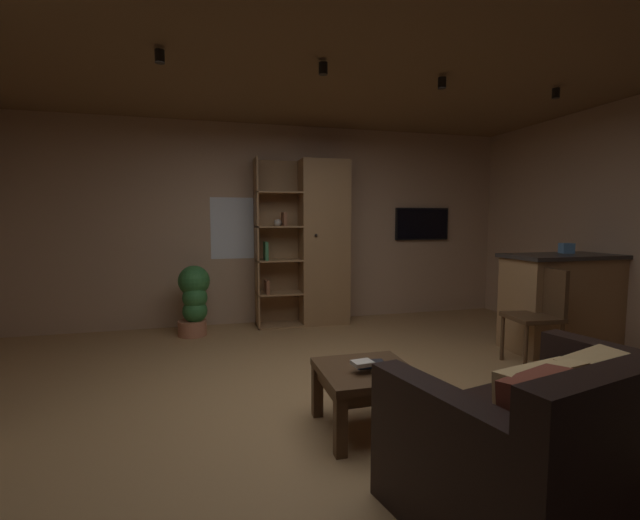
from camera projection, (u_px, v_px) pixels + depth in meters
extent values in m
cube|color=#A37A4C|center=(334.00, 407.00, 3.18)|extent=(6.58, 5.50, 0.02)
cube|color=tan|center=(274.00, 225.00, 5.73)|extent=(6.70, 0.06, 2.61)
cube|color=brown|center=(335.00, 37.00, 2.93)|extent=(6.58, 5.50, 0.02)
cube|color=white|center=(232.00, 228.00, 5.56)|extent=(0.55, 0.01, 0.80)
cube|color=#997047|center=(324.00, 243.00, 5.64)|extent=(0.63, 0.38, 2.15)
cube|color=#997047|center=(276.00, 243.00, 5.66)|extent=(0.58, 0.02, 2.15)
cube|color=#997047|center=(257.00, 244.00, 5.41)|extent=(0.02, 0.38, 2.15)
sphere|color=black|center=(316.00, 235.00, 5.39)|extent=(0.04, 0.04, 0.04)
cube|color=#997047|center=(279.00, 325.00, 5.58)|extent=(0.58, 0.38, 0.02)
cube|color=#997047|center=(279.00, 293.00, 5.54)|extent=(0.58, 0.38, 0.02)
cube|color=#997047|center=(279.00, 260.00, 5.50)|extent=(0.58, 0.38, 0.02)
cube|color=#997047|center=(278.00, 227.00, 5.46)|extent=(0.58, 0.38, 0.02)
cube|color=#997047|center=(278.00, 193.00, 5.42)|extent=(0.58, 0.38, 0.02)
cube|color=#387247|center=(266.00, 251.00, 5.39)|extent=(0.04, 0.23, 0.23)
cube|color=brown|center=(284.00, 219.00, 5.42)|extent=(0.04, 0.23, 0.17)
cube|color=brown|center=(267.00, 287.00, 5.44)|extent=(0.04, 0.23, 0.17)
sphere|color=beige|center=(278.00, 223.00, 5.46)|extent=(0.10, 0.10, 0.10)
cube|color=#997047|center=(569.00, 303.00, 4.56)|extent=(1.36, 0.56, 0.97)
cube|color=#2D2826|center=(572.00, 256.00, 4.51)|extent=(1.42, 0.62, 0.04)
cube|color=#598CBF|center=(567.00, 248.00, 4.60)|extent=(0.15, 0.15, 0.11)
cube|color=black|center=(549.00, 462.00, 2.06)|extent=(1.61, 1.22, 0.42)
cube|color=black|center=(625.00, 410.00, 2.35)|extent=(0.35, 0.94, 0.67)
cube|color=black|center=(450.00, 474.00, 1.75)|extent=(0.35, 0.94, 0.67)
cube|color=brown|center=(541.00, 426.00, 1.71)|extent=(0.41, 0.29, 0.43)
cube|color=olive|center=(553.00, 427.00, 1.77)|extent=(0.43, 0.19, 0.33)
cube|color=tan|center=(543.00, 412.00, 1.83)|extent=(0.47, 0.25, 0.40)
cube|color=tan|center=(587.00, 397.00, 2.02)|extent=(0.47, 0.30, 0.42)
cube|color=olive|center=(575.00, 439.00, 1.70)|extent=(0.41, 0.17, 0.33)
cube|color=#4C331E|center=(366.00, 372.00, 2.78)|extent=(0.60, 0.62, 0.05)
cube|color=#4C331E|center=(366.00, 382.00, 2.79)|extent=(0.54, 0.55, 0.08)
cube|color=#4C331E|center=(340.00, 426.00, 2.48)|extent=(0.07, 0.07, 0.36)
cube|color=#4C331E|center=(422.00, 416.00, 2.61)|extent=(0.07, 0.07, 0.36)
cube|color=#4C331E|center=(317.00, 391.00, 2.99)|extent=(0.07, 0.07, 0.36)
cube|color=#4C331E|center=(387.00, 383.00, 3.13)|extent=(0.07, 0.07, 0.36)
cube|color=#2D4C8C|center=(366.00, 365.00, 2.81)|extent=(0.14, 0.10, 0.03)
cube|color=black|center=(375.00, 363.00, 2.78)|extent=(0.12, 0.10, 0.02)
cube|color=beige|center=(362.00, 363.00, 2.70)|extent=(0.14, 0.12, 0.03)
cube|color=#4C331E|center=(532.00, 317.00, 4.02)|extent=(0.46, 0.46, 0.04)
cube|color=#4C331E|center=(552.00, 292.00, 4.03)|extent=(0.08, 0.40, 0.44)
cylinder|color=#4C331E|center=(502.00, 337.00, 4.19)|extent=(0.04, 0.04, 0.46)
cylinder|color=#4C331E|center=(526.00, 348.00, 3.83)|extent=(0.04, 0.04, 0.46)
cylinder|color=#4C331E|center=(536.00, 335.00, 4.25)|extent=(0.04, 0.04, 0.46)
cylinder|color=#4C331E|center=(562.00, 346.00, 3.89)|extent=(0.04, 0.04, 0.46)
cylinder|color=#B77051|center=(192.00, 328.00, 5.09)|extent=(0.33, 0.33, 0.18)
sphere|color=#2D6B33|center=(195.00, 311.00, 5.06)|extent=(0.29, 0.29, 0.29)
sphere|color=#2D6B33|center=(195.00, 298.00, 5.05)|extent=(0.29, 0.29, 0.29)
sphere|color=#2D6B33|center=(194.00, 281.00, 5.08)|extent=(0.37, 0.37, 0.37)
cube|color=black|center=(422.00, 224.00, 6.22)|extent=(0.82, 0.05, 0.46)
cube|color=black|center=(423.00, 224.00, 6.20)|extent=(0.78, 0.01, 0.42)
cylinder|color=black|center=(160.00, 57.00, 3.07)|extent=(0.07, 0.07, 0.09)
cylinder|color=black|center=(323.00, 69.00, 3.31)|extent=(0.07, 0.07, 0.09)
cylinder|color=black|center=(442.00, 83.00, 3.66)|extent=(0.07, 0.07, 0.09)
cylinder|color=black|center=(556.00, 93.00, 3.96)|extent=(0.07, 0.07, 0.09)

